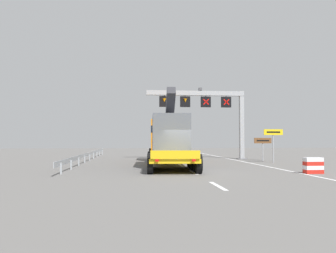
% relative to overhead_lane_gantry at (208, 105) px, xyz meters
% --- Properties ---
extents(ground, '(112.00, 112.00, 0.00)m').
position_rel_overhead_lane_gantry_xyz_m(ground, '(-3.98, -12.61, -5.25)').
color(ground, slate).
extents(lane_markings, '(0.20, 49.56, 0.01)m').
position_rel_overhead_lane_gantry_xyz_m(lane_markings, '(-3.68, 4.87, -5.25)').
color(lane_markings, silver).
rests_on(lane_markings, ground).
extents(edge_line_right, '(0.20, 63.00, 0.01)m').
position_rel_overhead_lane_gantry_xyz_m(edge_line_right, '(2.22, -0.61, -5.25)').
color(edge_line_right, silver).
rests_on(edge_line_right, ground).
extents(overhead_lane_gantry, '(9.75, 0.90, 6.91)m').
position_rel_overhead_lane_gantry_xyz_m(overhead_lane_gantry, '(0.00, 0.00, 0.00)').
color(overhead_lane_gantry, '#9EA0A5').
rests_on(overhead_lane_gantry, ground).
extents(heavy_haul_truck_yellow, '(3.61, 14.16, 5.30)m').
position_rel_overhead_lane_gantry_xyz_m(heavy_haul_truck_yellow, '(-4.52, -6.16, -3.26)').
color(heavy_haul_truck_yellow, yellow).
rests_on(heavy_haul_truck_yellow, ground).
extents(exit_sign_yellow, '(1.61, 0.15, 2.75)m').
position_rel_overhead_lane_gantry_xyz_m(exit_sign_yellow, '(4.30, -5.25, -3.16)').
color(exit_sign_yellow, '#9EA0A5').
rests_on(exit_sign_yellow, ground).
extents(tourist_info_sign_brown, '(1.59, 0.15, 2.06)m').
position_rel_overhead_lane_gantry_xyz_m(tourist_info_sign_brown, '(4.39, -2.68, -3.68)').
color(tourist_info_sign_brown, '#9EA0A5').
rests_on(tourist_info_sign_brown, ground).
extents(crash_barrier_striped, '(1.01, 0.51, 0.90)m').
position_rel_overhead_lane_gantry_xyz_m(crash_barrier_striped, '(2.88, -14.12, -4.80)').
color(crash_barrier_striped, red).
rests_on(crash_barrier_striped, ground).
extents(guardrail_left, '(0.13, 27.10, 0.76)m').
position_rel_overhead_lane_gantry_xyz_m(guardrail_left, '(-11.13, -1.06, -4.69)').
color(guardrail_left, '#999EA3').
rests_on(guardrail_left, ground).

